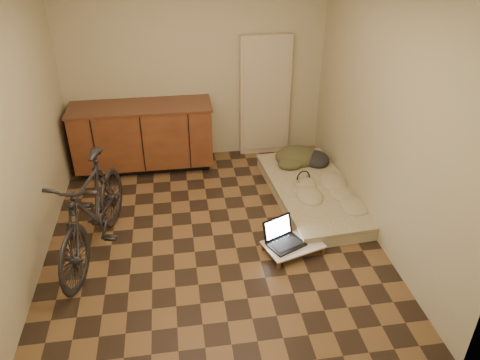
{
  "coord_description": "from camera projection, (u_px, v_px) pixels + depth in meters",
  "views": [
    {
      "loc": [
        -0.33,
        -4.13,
        3.13
      ],
      "look_at": [
        0.34,
        0.23,
        0.55
      ],
      "focal_mm": 35.0,
      "sensor_mm": 36.0,
      "label": 1
    }
  ],
  "objects": [
    {
      "name": "clothing_pile",
      "position": [
        302.0,
        152.0,
        6.24
      ],
      "size": [
        0.67,
        0.57,
        0.25
      ],
      "primitive_type": null,
      "rotation": [
        0.0,
        0.0,
        0.07
      ],
      "color": "#3C3E24",
      "rests_on": "futon"
    },
    {
      "name": "lap_desk",
      "position": [
        293.0,
        245.0,
        4.87
      ],
      "size": [
        0.68,
        0.54,
        0.1
      ],
      "rotation": [
        0.0,
        0.0,
        0.3
      ],
      "color": "brown",
      "rests_on": "ground"
    },
    {
      "name": "appliance_panel",
      "position": [
        265.0,
        96.0,
        6.49
      ],
      "size": [
        0.7,
        0.1,
        1.7
      ],
      "primitive_type": "cube",
      "color": "beige",
      "rests_on": "ground"
    },
    {
      "name": "headphones",
      "position": [
        303.0,
        177.0,
        5.77
      ],
      "size": [
        0.27,
        0.26,
        0.14
      ],
      "primitive_type": null,
      "rotation": [
        0.0,
        0.0,
        0.34
      ],
      "color": "black",
      "rests_on": "futon"
    },
    {
      "name": "room_shell",
      "position": [
        209.0,
        127.0,
        4.49
      ],
      "size": [
        3.5,
        4.0,
        2.6
      ],
      "color": "brown",
      "rests_on": "ground"
    },
    {
      "name": "mouse",
      "position": [
        310.0,
        238.0,
        4.92
      ],
      "size": [
        0.1,
        0.12,
        0.03
      ],
      "primitive_type": "ellipsoid",
      "rotation": [
        0.0,
        0.0,
        0.47
      ],
      "color": "white",
      "rests_on": "lap_desk"
    },
    {
      "name": "laptop",
      "position": [
        283.0,
        238.0,
        4.86
      ],
      "size": [
        0.46,
        0.44,
        0.25
      ],
      "rotation": [
        0.0,
        0.0,
        0.43
      ],
      "color": "black",
      "rests_on": "lap_desk"
    },
    {
      "name": "futon",
      "position": [
        313.0,
        192.0,
        5.77
      ],
      "size": [
        1.07,
        2.01,
        0.17
      ],
      "rotation": [
        0.0,
        0.0,
        0.07
      ],
      "color": "#BEB798",
      "rests_on": "ground"
    },
    {
      "name": "bicycle",
      "position": [
        91.0,
        206.0,
        4.61
      ],
      "size": [
        0.92,
        1.85,
        1.15
      ],
      "primitive_type": "imported",
      "rotation": [
        0.0,
        0.0,
        -0.23
      ],
      "color": "black",
      "rests_on": "ground"
    },
    {
      "name": "cabinets",
      "position": [
        143.0,
        136.0,
        6.26
      ],
      "size": [
        1.84,
        0.62,
        0.91
      ],
      "color": "black",
      "rests_on": "ground"
    }
  ]
}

